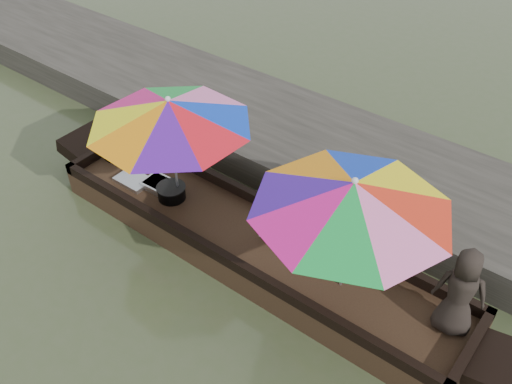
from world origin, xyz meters
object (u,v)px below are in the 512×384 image
Objects in this scene: charcoal_grill at (172,193)px; tray_scallop at (133,180)px; supply_bag at (273,227)px; cooking_pot at (117,149)px; umbrella_bow at (173,150)px; boat_hull at (251,246)px; tray_crayfish at (161,185)px; vendor at (461,292)px; umbrella_stern at (347,236)px.

tray_scallop is at bearing -173.02° from charcoal_grill.
supply_bag is (2.18, 0.34, 0.10)m from tray_scallop.
supply_bag is (2.83, 0.04, 0.02)m from cooking_pot.
umbrella_bow is at bearing 12.01° from tray_scallop.
cooking_pot reaches higher than tray_scallop.
tray_crayfish is at bearing -179.53° from boat_hull.
vendor is 0.52× the size of umbrella_stern.
umbrella_bow is (-3.78, -0.20, 0.22)m from vendor.
supply_bag is (0.20, 0.18, 0.30)m from boat_hull.
umbrella_bow is at bearing 52.94° from charcoal_grill.
cooking_pot is 1.34m from charcoal_grill.
tray_crayfish is 0.24× the size of umbrella_bow.
tray_scallop is at bearing -177.31° from umbrella_stern.
umbrella_stern is at bearing 1.58° from charcoal_grill.
tray_scallop reaches higher than boat_hull.
umbrella_stern is (1.11, -0.18, 0.65)m from supply_bag.
supply_bag is (1.51, 0.26, 0.04)m from charcoal_grill.
boat_hull is 11.72× the size of tray_scallop.
tray_crayfish is at bearing -8.47° from cooking_pot.
vendor reaches higher than charcoal_grill.
tray_scallop is 3.37m from umbrella_stern.
cooking_pot is at bearing -179.16° from supply_bag.
umbrella_stern is at bearing 0.26° from tray_crayfish.
tray_crayfish is 1.80m from supply_bag.
boat_hull is 2.65m from cooking_pot.
charcoal_grill reaches higher than tray_crayfish.
cooking_pot is 0.72m from tray_scallop.
cooking_pot is at bearing -14.17° from vendor.
tray_crayfish is 1.76× the size of supply_bag.
tray_scallop is 0.23× the size of umbrella_stern.
cooking_pot is at bearing 170.76° from charcoal_grill.
umbrella_bow is (-1.45, -0.18, 0.65)m from supply_bag.
vendor is (4.51, 0.35, 0.53)m from tray_scallop.
vendor is 0.53× the size of umbrella_bow.
supply_bag reaches higher than tray_scallop.
vendor is at bearing 0.65° from cooking_pot.
umbrella_bow and umbrella_stern have the same top height.
tray_scallop is 0.44× the size of vendor.
cooking_pot is at bearing 174.08° from umbrella_bow.
umbrella_stern is at bearing -2.08° from cooking_pot.
umbrella_bow is (0.05, 0.07, 0.69)m from charcoal_grill.
cooking_pot is 0.85× the size of tray_scallop.
umbrella_bow is at bearing 180.00° from umbrella_stern.
boat_hull is 1.34m from charcoal_grill.
supply_bag reaches higher than charcoal_grill.
supply_bag is at bearing 8.82° from tray_scallop.
supply_bag is at bearing 9.64° from charcoal_grill.
supply_bag is 0.13× the size of umbrella_stern.
vendor is at bearing 0.41° from supply_bag.
umbrella_stern reaches higher than supply_bag.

